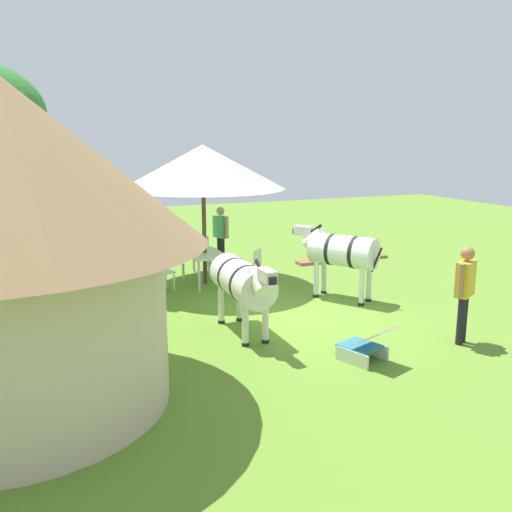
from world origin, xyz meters
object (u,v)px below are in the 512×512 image
standing_watcher (465,286)px  striped_lounge_chair (366,345)px  guest_beside_umbrella (151,255)px  zebra_by_umbrella (243,282)px  shade_umbrella (203,167)px  patio_dining_table (205,256)px  patio_chair_east_end (253,266)px  guest_behind_table (221,231)px  thatched_hut (7,226)px  zebra_nearest_camera (341,252)px  patio_chair_near_hut (159,269)px  patio_chair_west_end (201,251)px

standing_watcher → striped_lounge_chair: size_ratio=1.78×
guest_beside_umbrella → zebra_by_umbrella: guest_beside_umbrella is taller
zebra_by_umbrella → shade_umbrella: bearing=-96.4°
standing_watcher → zebra_by_umbrella: bearing=120.2°
patio_dining_table → patio_chair_east_end: 1.23m
guest_behind_table → standing_watcher: 7.05m
thatched_hut → zebra_nearest_camera: thatched_hut is taller
guest_behind_table → striped_lounge_chair: (-6.80, 0.00, -0.73)m
guest_beside_umbrella → zebra_nearest_camera: guest_beside_umbrella is taller
thatched_hut → patio_chair_near_hut: thatched_hut is taller
patio_chair_east_end → guest_beside_umbrella: guest_beside_umbrella is taller
thatched_hut → patio_dining_table: thatched_hut is taller
zebra_nearest_camera → standing_watcher: bearing=-112.8°
patio_dining_table → zebra_nearest_camera: bearing=-136.0°
guest_behind_table → zebra_by_umbrella: bearing=-31.0°
patio_dining_table → patio_chair_west_end: (1.19, -0.26, -0.13)m
guest_behind_table → standing_watcher: size_ratio=0.98×
shade_umbrella → standing_watcher: size_ratio=2.28×
guest_behind_table → zebra_nearest_camera: (-3.74, -1.40, 0.06)m
patio_chair_near_hut → zebra_by_umbrella: zebra_by_umbrella is taller
shade_umbrella → patio_chair_east_end: 2.54m
striped_lounge_chair → patio_chair_east_end: bearing=70.2°
patio_chair_near_hut → guest_beside_umbrella: (-0.77, 0.33, 0.51)m
patio_dining_table → patio_chair_near_hut: bearing=105.8°
guest_behind_table → patio_chair_west_end: bearing=-89.2°
thatched_hut → guest_behind_table: 8.05m
thatched_hut → guest_beside_umbrella: (3.76, -2.50, -1.31)m
striped_lounge_chair → shade_umbrella: bearing=79.7°
thatched_hut → patio_chair_east_end: thatched_hut is taller
patio_chair_west_end → striped_lounge_chair: (-6.61, -0.62, -0.27)m
thatched_hut → zebra_by_umbrella: (1.32, -3.59, -1.40)m
patio_chair_west_end → patio_chair_east_end: size_ratio=1.00×
patio_chair_near_hut → patio_chair_east_end: bearing=60.8°
shade_umbrella → patio_chair_near_hut: 2.54m
patio_chair_east_end → zebra_by_umbrella: 3.05m
shade_umbrella → striped_lounge_chair: shade_umbrella is taller
patio_dining_table → striped_lounge_chair: patio_dining_table is taller
guest_beside_umbrella → guest_behind_table: (2.48, -2.39, -0.06)m
zebra_nearest_camera → guest_behind_table: bearing=78.1°
shade_umbrella → patio_chair_east_end: bearing=-132.7°
standing_watcher → zebra_nearest_camera: bearing=69.9°
thatched_hut → shade_umbrella: (4.86, -4.01, 0.40)m
zebra_nearest_camera → zebra_by_umbrella: size_ratio=0.80×
patio_chair_east_end → patio_chair_near_hut: bearing=119.2°
thatched_hut → patio_dining_table: 6.53m
patio_chair_east_end → guest_beside_umbrella: size_ratio=0.52×
patio_chair_west_end → striped_lounge_chair: size_ratio=0.96×
patio_chair_near_hut → striped_lounge_chair: patio_chair_near_hut is taller
patio_dining_table → guest_behind_table: bearing=-32.5°
thatched_hut → guest_beside_umbrella: thatched_hut is taller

